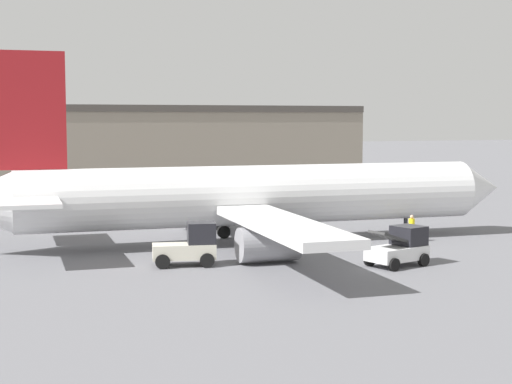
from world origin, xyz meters
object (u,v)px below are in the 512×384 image
(baggage_tug, at_px, (190,246))
(belt_loader_truck, at_px, (400,247))
(ground_crew_worker, at_px, (412,228))
(airplane, at_px, (241,196))

(baggage_tug, xyz_separation_m, belt_loader_truck, (11.14, -4.09, -0.07))
(ground_crew_worker, bearing_deg, baggage_tug, 93.81)
(airplane, bearing_deg, baggage_tug, -126.94)
(ground_crew_worker, relative_size, belt_loader_truck, 0.48)
(airplane, relative_size, baggage_tug, 10.30)
(baggage_tug, distance_m, belt_loader_truck, 11.87)
(ground_crew_worker, relative_size, baggage_tug, 0.49)
(baggage_tug, relative_size, belt_loader_truck, 0.99)
(ground_crew_worker, height_order, belt_loader_truck, belt_loader_truck)
(airplane, relative_size, belt_loader_truck, 10.15)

